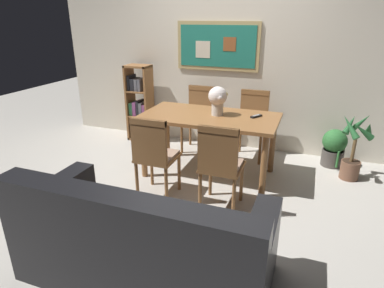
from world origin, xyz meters
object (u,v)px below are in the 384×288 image
at_px(dining_chair_far_right, 252,119).
at_px(dining_chair_near_right, 220,161).
at_px(dining_table, 209,123).
at_px(potted_palm, 353,152).
at_px(bookshelf, 140,108).
at_px(tv_remote, 256,116).
at_px(dining_chair_near_left, 154,151).
at_px(dining_chair_far_left, 199,113).
at_px(flower_vase, 218,99).
at_px(potted_ivy, 334,147).
at_px(leather_couch, 142,244).

distance_m(dining_chair_far_right, dining_chair_near_right, 1.48).
xyz_separation_m(dining_table, potted_palm, (1.63, 0.46, -0.30)).
relative_size(bookshelf, tv_remote, 7.44).
bearing_deg(dining_chair_near_right, dining_table, 115.05).
distance_m(dining_chair_near_left, potted_palm, 2.33).
distance_m(dining_chair_far_left, tv_remote, 1.14).
xyz_separation_m(dining_chair_far_right, flower_vase, (-0.29, -0.70, 0.41)).
bearing_deg(dining_table, potted_palm, 15.82).
distance_m(potted_ivy, potted_palm, 0.40).
xyz_separation_m(dining_chair_near_right, flower_vase, (-0.27, 0.78, 0.41)).
height_order(dining_chair_near_right, potted_ivy, dining_chair_near_right).
bearing_deg(bookshelf, dining_chair_far_right, -2.52).
relative_size(bookshelf, flower_vase, 3.46).
relative_size(dining_chair_far_left, bookshelf, 0.79).
bearing_deg(potted_ivy, dining_chair_near_right, -125.35).
xyz_separation_m(dining_chair_far_right, dining_chair_near_right, (-0.03, -1.48, 0.00)).
relative_size(dining_chair_near_right, bookshelf, 0.79).
bearing_deg(dining_table, potted_ivy, 29.12).
bearing_deg(dining_table, dining_chair_near_right, -64.95).
xyz_separation_m(dining_chair_near_right, potted_ivy, (1.09, 1.54, -0.28)).
distance_m(bookshelf, potted_ivy, 2.84).
distance_m(dining_table, dining_chair_far_right, 0.84).
distance_m(dining_chair_near_left, potted_ivy, 2.39).
distance_m(dining_chair_near_right, potted_palm, 1.76).
bearing_deg(dining_chair_near_right, leather_couch, -103.19).
relative_size(leather_couch, potted_palm, 2.23).
xyz_separation_m(dining_chair_near_left, potted_palm, (1.98, 1.21, -0.19)).
bearing_deg(flower_vase, potted_palm, 15.06).
bearing_deg(leather_couch, potted_palm, 56.22).
relative_size(dining_chair_far_right, potted_ivy, 1.67).
xyz_separation_m(dining_chair_far_right, leather_couch, (-0.29, -2.58, -0.23)).
height_order(dining_chair_near_left, potted_ivy, dining_chair_near_left).
distance_m(dining_table, dining_chair_near_right, 0.82).
relative_size(dining_table, dining_chair_far_right, 1.74).
bearing_deg(dining_table, flower_vase, 29.25).
relative_size(dining_chair_far_left, tv_remote, 5.85).
height_order(dining_chair_far_right, potted_palm, dining_chair_far_right).
relative_size(dining_chair_near_left, dining_chair_near_right, 1.00).
height_order(potted_palm, tv_remote, potted_palm).
xyz_separation_m(dining_table, potted_ivy, (1.44, 0.80, -0.40)).
distance_m(leather_couch, flower_vase, 1.99).
distance_m(dining_chair_far_right, leather_couch, 2.61).
distance_m(bookshelf, potted_palm, 3.04).
xyz_separation_m(dining_chair_far_left, tv_remote, (0.92, -0.64, 0.23)).
xyz_separation_m(bookshelf, potted_palm, (3.01, -0.36, -0.16)).
bearing_deg(dining_chair_far_left, dining_chair_near_right, -63.70).
bearing_deg(leather_couch, flower_vase, 90.25).
relative_size(dining_chair_near_right, flower_vase, 2.72).
relative_size(dining_table, potted_ivy, 2.90).
xyz_separation_m(bookshelf, tv_remote, (1.91, -0.70, 0.25)).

